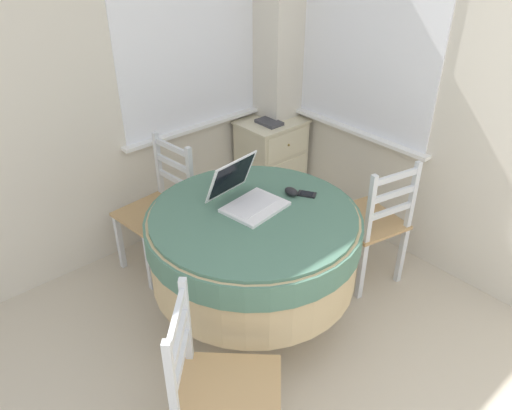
% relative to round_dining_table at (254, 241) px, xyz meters
% --- Properties ---
extents(corner_room_shell, '(4.11, 4.80, 2.55)m').
position_rel_round_dining_table_xyz_m(corner_room_shell, '(0.48, 0.07, 0.70)').
color(corner_room_shell, beige).
rests_on(corner_room_shell, ground_plane).
extents(round_dining_table, '(1.15, 1.15, 0.76)m').
position_rel_round_dining_table_xyz_m(round_dining_table, '(0.00, 0.00, 0.00)').
color(round_dining_table, '#4C3D2D').
rests_on(round_dining_table, ground_plane).
extents(laptop, '(0.36, 0.38, 0.25)m').
position_rel_round_dining_table_xyz_m(laptop, '(0.03, 0.09, 0.23)').
color(laptop, white).
rests_on(laptop, round_dining_table).
extents(computer_mouse, '(0.06, 0.09, 0.05)m').
position_rel_round_dining_table_xyz_m(computer_mouse, '(0.28, 0.00, 0.20)').
color(computer_mouse, black).
rests_on(computer_mouse, round_dining_table).
extents(cell_phone, '(0.10, 0.12, 0.01)m').
position_rel_round_dining_table_xyz_m(cell_phone, '(0.35, -0.05, 0.19)').
color(cell_phone, black).
rests_on(cell_phone, round_dining_table).
extents(dining_chair_near_back_window, '(0.46, 0.42, 0.88)m').
position_rel_round_dining_table_xyz_m(dining_chair_near_back_window, '(-0.08, 0.84, -0.15)').
color(dining_chair_near_back_window, tan).
rests_on(dining_chair_near_back_window, ground_plane).
extents(dining_chair_near_right_window, '(0.46, 0.50, 0.88)m').
position_rel_round_dining_table_xyz_m(dining_chair_near_right_window, '(0.83, -0.18, -0.15)').
color(dining_chair_near_right_window, tan).
rests_on(dining_chair_near_right_window, ground_plane).
extents(dining_chair_camera_near, '(0.57, 0.57, 0.88)m').
position_rel_round_dining_table_xyz_m(dining_chair_camera_near, '(-0.66, -0.53, -0.15)').
color(dining_chair_camera_near, tan).
rests_on(dining_chair_camera_near, ground_plane).
extents(corner_cabinet, '(0.49, 0.40, 0.72)m').
position_rel_round_dining_table_xyz_m(corner_cabinet, '(1.01, 0.94, -0.22)').
color(corner_cabinet, beige).
rests_on(corner_cabinet, ground_plane).
extents(book_on_cabinet, '(0.13, 0.19, 0.02)m').
position_rel_round_dining_table_xyz_m(book_on_cabinet, '(0.96, 0.91, 0.15)').
color(book_on_cabinet, '#3F3F44').
rests_on(book_on_cabinet, corner_cabinet).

